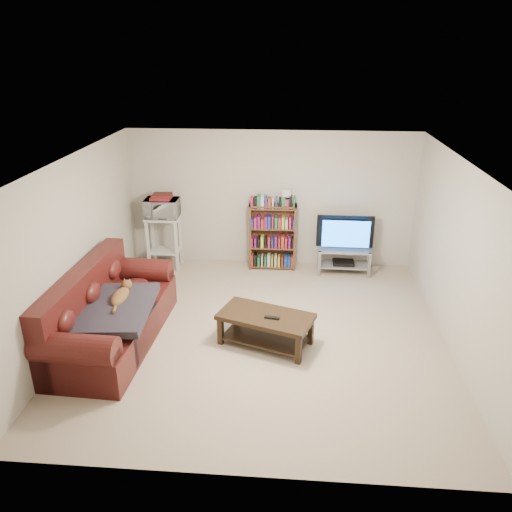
# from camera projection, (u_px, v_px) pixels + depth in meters

# --- Properties ---
(floor) EXTENTS (5.00, 5.00, 0.00)m
(floor) POSITION_uv_depth(u_px,v_px,m) (261.00, 333.00, 6.94)
(floor) COLOR #C4AE92
(floor) RESTS_ON ground
(ceiling) EXTENTS (5.00, 5.00, 0.00)m
(ceiling) POSITION_uv_depth(u_px,v_px,m) (262.00, 162.00, 6.00)
(ceiling) COLOR white
(ceiling) RESTS_ON ground
(wall_back) EXTENTS (5.00, 0.00, 5.00)m
(wall_back) POSITION_uv_depth(u_px,v_px,m) (271.00, 199.00, 8.77)
(wall_back) COLOR beige
(wall_back) RESTS_ON ground
(wall_front) EXTENTS (5.00, 0.00, 5.00)m
(wall_front) POSITION_uv_depth(u_px,v_px,m) (241.00, 369.00, 4.18)
(wall_front) COLOR beige
(wall_front) RESTS_ON ground
(wall_left) EXTENTS (0.00, 5.00, 5.00)m
(wall_left) POSITION_uv_depth(u_px,v_px,m) (75.00, 248.00, 6.65)
(wall_left) COLOR beige
(wall_left) RESTS_ON ground
(wall_right) EXTENTS (0.00, 5.00, 5.00)m
(wall_right) POSITION_uv_depth(u_px,v_px,m) (459.00, 260.00, 6.29)
(wall_right) COLOR beige
(wall_right) RESTS_ON ground
(sofa) EXTENTS (1.14, 2.44, 1.02)m
(sofa) POSITION_uv_depth(u_px,v_px,m) (107.00, 318.00, 6.64)
(sofa) COLOR #481512
(sofa) RESTS_ON floor
(blanket) EXTENTS (0.97, 1.23, 0.20)m
(blanket) POSITION_uv_depth(u_px,v_px,m) (114.00, 309.00, 6.38)
(blanket) COLOR #2D2833
(blanket) RESTS_ON sofa
(cat) EXTENTS (0.29, 0.66, 0.20)m
(cat) POSITION_uv_depth(u_px,v_px,m) (120.00, 297.00, 6.56)
(cat) COLOR brown
(cat) RESTS_ON sofa
(coffee_table) EXTENTS (1.35, 0.98, 0.44)m
(coffee_table) POSITION_uv_depth(u_px,v_px,m) (266.00, 324.00, 6.59)
(coffee_table) COLOR black
(coffee_table) RESTS_ON floor
(remote) EXTENTS (0.21, 0.09, 0.02)m
(remote) POSITION_uv_depth(u_px,v_px,m) (272.00, 318.00, 6.44)
(remote) COLOR black
(remote) RESTS_ON coffee_table
(tv_stand) EXTENTS (0.92, 0.42, 0.45)m
(tv_stand) POSITION_uv_depth(u_px,v_px,m) (344.00, 256.00, 8.68)
(tv_stand) COLOR #999EA3
(tv_stand) RESTS_ON floor
(television) EXTENTS (0.98, 0.14, 0.56)m
(television) POSITION_uv_depth(u_px,v_px,m) (345.00, 233.00, 8.51)
(television) COLOR black
(television) RESTS_ON tv_stand
(dvd_player) EXTENTS (0.37, 0.26, 0.06)m
(dvd_player) POSITION_uv_depth(u_px,v_px,m) (343.00, 263.00, 8.73)
(dvd_player) COLOR black
(dvd_player) RESTS_ON tv_stand
(bookshelf) EXTENTS (0.82, 0.26, 1.18)m
(bookshelf) POSITION_uv_depth(u_px,v_px,m) (273.00, 236.00, 8.76)
(bookshelf) COLOR #53301D
(bookshelf) RESTS_ON floor
(shelf_clutter) EXTENTS (0.60, 0.19, 0.28)m
(shelf_clutter) POSITION_uv_depth(u_px,v_px,m) (279.00, 198.00, 8.50)
(shelf_clutter) COLOR silver
(shelf_clutter) RESTS_ON bookshelf
(microwave_stand) EXTENTS (0.59, 0.43, 0.94)m
(microwave_stand) POSITION_uv_depth(u_px,v_px,m) (164.00, 235.00, 8.83)
(microwave_stand) COLOR silver
(microwave_stand) RESTS_ON floor
(microwave) EXTENTS (0.58, 0.40, 0.32)m
(microwave) POSITION_uv_depth(u_px,v_px,m) (162.00, 208.00, 8.63)
(microwave) COLOR silver
(microwave) RESTS_ON microwave_stand
(game_boxes) EXTENTS (0.35, 0.30, 0.05)m
(game_boxes) POSITION_uv_depth(u_px,v_px,m) (161.00, 198.00, 8.56)
(game_boxes) COLOR maroon
(game_boxes) RESTS_ON microwave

